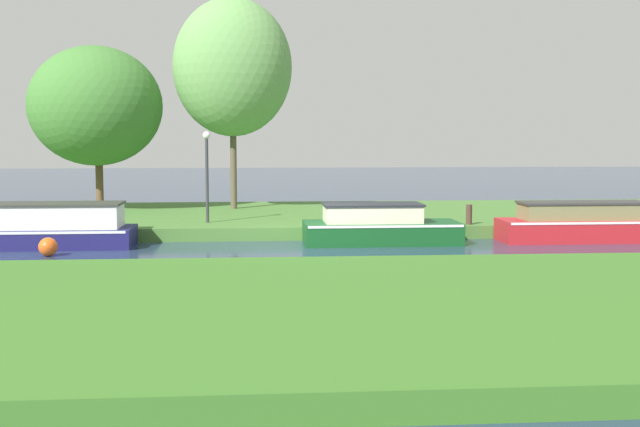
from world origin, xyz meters
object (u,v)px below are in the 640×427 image
object	(u,v)px
forest_narrowboat	(379,227)
willow_tree_left	(95,106)
red_cruiser	(584,224)
lamp_post	(207,165)
mooring_post_near	(469,215)
channel_buoy	(48,247)
willow_tree_centre	(232,67)

from	to	relation	value
forest_narrowboat	willow_tree_left	size ratio (longest dim) A/B	0.75
red_cruiser	willow_tree_left	xyz separation A→B (m)	(-15.71, 7.43, 3.74)
red_cruiser	lamp_post	size ratio (longest dim) A/B	1.77
lamp_post	mooring_post_near	world-z (taller)	lamp_post
channel_buoy	red_cruiser	bearing A→B (deg)	6.84
willow_tree_centre	mooring_post_near	world-z (taller)	willow_tree_centre
willow_tree_centre	channel_buoy	distance (m)	11.80
lamp_post	mooring_post_near	size ratio (longest dim) A/B	4.65
mooring_post_near	lamp_post	bearing A→B (deg)	171.17
channel_buoy	willow_tree_centre	bearing A→B (deg)	63.38
mooring_post_near	willow_tree_centre	bearing A→B (deg)	140.03
forest_narrowboat	lamp_post	distance (m)	5.99
forest_narrowboat	channel_buoy	xyz separation A→B (m)	(-9.09, -1.84, -0.25)
lamp_post	channel_buoy	distance (m)	6.21
willow_tree_centre	lamp_post	size ratio (longest dim) A/B	2.73
willow_tree_centre	lamp_post	xyz separation A→B (m)	(-0.74, -4.97, -3.50)
red_cruiser	channel_buoy	xyz separation A→B (m)	(-15.32, -1.84, -0.28)
mooring_post_near	red_cruiser	bearing A→B (deg)	-21.48
red_cruiser	channel_buoy	size ratio (longest dim) A/B	10.32
red_cruiser	mooring_post_near	distance (m)	3.44
red_cruiser	channel_buoy	distance (m)	15.44
mooring_post_near	forest_narrowboat	bearing A→B (deg)	-157.53
red_cruiser	willow_tree_centre	size ratio (longest dim) A/B	0.65
willow_tree_centre	channel_buoy	size ratio (longest dim) A/B	15.92
willow_tree_left	lamp_post	world-z (taller)	willow_tree_left
willow_tree_left	willow_tree_centre	distance (m)	5.28
mooring_post_near	channel_buoy	world-z (taller)	mooring_post_near
red_cruiser	channel_buoy	world-z (taller)	red_cruiser
red_cruiser	mooring_post_near	xyz separation A→B (m)	(-3.19, 1.26, 0.19)
willow_tree_left	channel_buoy	size ratio (longest dim) A/B	12.23
willow_tree_centre	lamp_post	distance (m)	6.12
channel_buoy	willow_tree_left	bearing A→B (deg)	92.40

